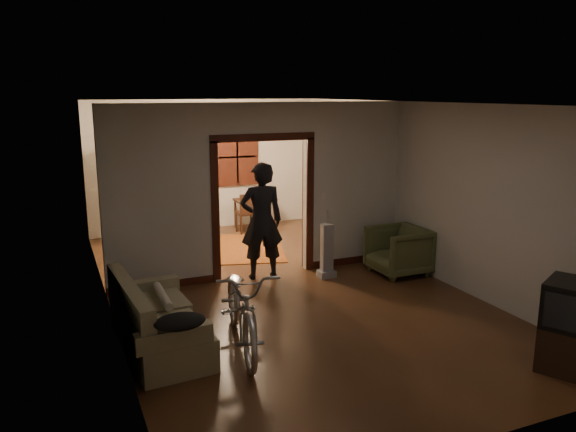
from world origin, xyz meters
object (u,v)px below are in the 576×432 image
desk (255,214)px  person (262,221)px  armchair (398,251)px  locker (152,193)px  sofa (159,315)px  bicycle (242,305)px

desk → person: bearing=-119.3°
armchair → locker: bearing=-139.6°
sofa → desk: 5.98m
armchair → sofa: bearing=-73.7°
bicycle → armchair: bearing=35.8°
armchair → bicycle: bearing=-64.4°
bicycle → armchair: bicycle is taller
person → desk: (1.04, 3.21, -0.62)m
bicycle → locker: (-0.08, 5.42, 0.43)m
bicycle → desk: 5.89m
sofa → armchair: 4.31m
person → locker: 3.36m
armchair → person: bearing=-108.6°
sofa → bicycle: size_ratio=0.91×
bicycle → locker: locker is taller
desk → bicycle: bearing=-122.7°
person → armchair: bearing=169.8°
person → desk: 3.43m
bicycle → desk: bicycle is taller
armchair → desk: 4.06m
desk → sofa: bearing=-131.9°
sofa → armchair: size_ratio=2.07×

